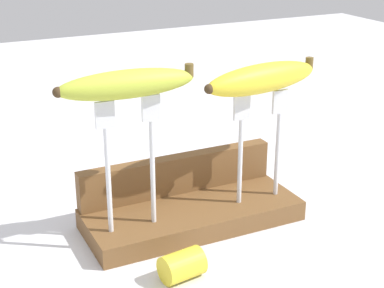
# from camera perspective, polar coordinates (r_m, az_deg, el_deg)

# --- Properties ---
(ground_plane) EXTENTS (3.00, 3.00, 0.00)m
(ground_plane) POSITION_cam_1_polar(r_m,az_deg,el_deg) (0.93, 0.00, -7.50)
(ground_plane) COLOR silver
(wooden_board) EXTENTS (0.33, 0.13, 0.03)m
(wooden_board) POSITION_cam_1_polar(r_m,az_deg,el_deg) (0.92, 0.00, -6.67)
(wooden_board) COLOR brown
(wooden_board) RESTS_ON ground
(board_backstop) EXTENTS (0.32, 0.02, 0.06)m
(board_backstop) POSITION_cam_1_polar(r_m,az_deg,el_deg) (0.95, -1.43, -2.86)
(board_backstop) COLOR brown
(board_backstop) RESTS_ON wooden_board
(fork_stand_left) EXTENTS (0.09, 0.01, 0.19)m
(fork_stand_left) POSITION_cam_1_polar(r_m,az_deg,el_deg) (0.82, -5.88, -0.78)
(fork_stand_left) COLOR silver
(fork_stand_left) RESTS_ON wooden_board
(fork_stand_right) EXTENTS (0.09, 0.01, 0.17)m
(fork_stand_right) POSITION_cam_1_polar(r_m,az_deg,el_deg) (0.91, 6.43, 0.73)
(fork_stand_right) COLOR silver
(fork_stand_right) RESTS_ON wooden_board
(banana_raised_left) EXTENTS (0.19, 0.05, 0.04)m
(banana_raised_left) POSITION_cam_1_polar(r_m,az_deg,el_deg) (0.79, -6.15, 5.65)
(banana_raised_left) COLOR #B2C138
(banana_raised_left) RESTS_ON fork_stand_left
(banana_raised_right) EXTENTS (0.20, 0.07, 0.04)m
(banana_raised_right) POSITION_cam_1_polar(r_m,az_deg,el_deg) (0.88, 6.67, 6.18)
(banana_raised_right) COLOR yellow
(banana_raised_right) RESTS_ON fork_stand_right
(fork_fallen_far) EXTENTS (0.18, 0.04, 0.01)m
(fork_fallen_far) POSITION_cam_1_polar(r_m,az_deg,el_deg) (1.09, -6.22, -3.05)
(fork_fallen_far) COLOR silver
(fork_fallen_far) RESTS_ON ground
(banana_chunk_near) EXTENTS (0.06, 0.05, 0.04)m
(banana_chunk_near) POSITION_cam_1_polar(r_m,az_deg,el_deg) (0.80, -0.87, -11.37)
(banana_chunk_near) COLOR yellow
(banana_chunk_near) RESTS_ON ground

